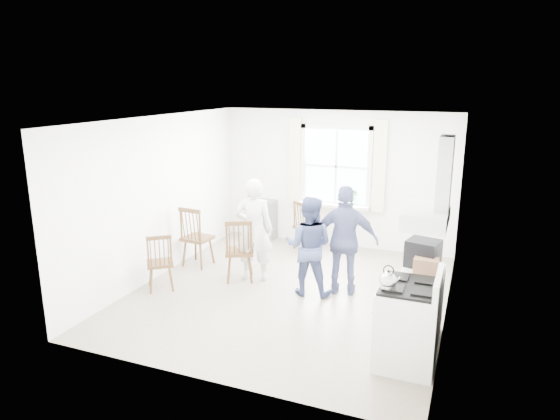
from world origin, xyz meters
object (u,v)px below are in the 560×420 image
Objects in this scene: gas_stove at (408,324)px; windsor_chair_b at (193,231)px; person_right at (345,241)px; windsor_chair_a at (239,244)px; person_left at (254,230)px; windsor_chair_c at (160,257)px; person_mid at (309,246)px; stereo_stack at (423,253)px; low_cabinet at (421,303)px.

gas_stove is 1.05× the size of windsor_chair_b.
windsor_chair_b is 2.68m from person_right.
windsor_chair_a is 0.62× the size of person_left.
person_left is at bearing 50.18° from windsor_chair_a.
person_right reaches higher than windsor_chair_c.
windsor_chair_b is (-3.82, 1.74, 0.17)m from gas_stove.
person_left is at bearing -17.64° from person_mid.
stereo_stack is 0.27× the size of person_right.
person_right is (0.50, 0.21, 0.08)m from person_mid.
stereo_stack is at bearing 145.83° from person_left.
stereo_stack reaches higher than windsor_chair_a.
person_left reaches higher than windsor_chair_a.
windsor_chair_c is at bearing -86.26° from windsor_chair_b.
gas_stove is 1.23× the size of windsor_chair_c.
person_mid is (1.15, -0.01, 0.12)m from windsor_chair_a.
person_mid is (-1.71, 0.72, 0.30)m from low_cabinet.
person_right is at bearing 20.39° from windsor_chair_c.
stereo_stack is 0.29× the size of person_mid.
person_left reaches higher than stereo_stack.
person_mid reaches higher than low_cabinet.
person_right is (-1.22, 0.93, 0.38)m from low_cabinet.
person_mid is 0.55m from person_right.
windsor_chair_c is (-0.95, -0.77, -0.08)m from windsor_chair_a.
windsor_chair_b is 2.20m from person_mid.
person_mid reaches higher than windsor_chair_a.
person_mid is at bearing 12.27° from person_right.
person_mid reaches higher than windsor_chair_c.
person_mid is at bearing 139.14° from gas_stove.
windsor_chair_b is at bearing 164.98° from low_cabinet.
windsor_chair_c is 2.79m from person_right.
stereo_stack is 2.82m from person_left.
windsor_chair_a reaches higher than low_cabinet.
windsor_chair_c is 0.55× the size of person_right.
gas_stove is 2.19m from person_mid.
low_cabinet is 1.88m from person_mid.
stereo_stack is at bearing 108.57° from low_cabinet.
windsor_chair_b is at bearing 155.46° from gas_stove.
stereo_stack is 3.83m from windsor_chair_c.
windsor_chair_c reaches higher than low_cabinet.
person_mid is at bearing 159.12° from stereo_stack.
stereo_stack is at bearing -12.90° from windsor_chair_a.
low_cabinet is at bearing -15.02° from windsor_chair_b.
person_left reaches higher than windsor_chair_c.
gas_stove reaches higher than low_cabinet.
person_mid reaches higher than windsor_chair_b.
windsor_chair_c is 0.61× the size of person_mid.
low_cabinet is at bearing 84.32° from gas_stove.
windsor_chair_a is at bearing 38.85° from windsor_chair_c.
gas_stove is 2.02m from person_right.
person_mid is (2.11, 0.76, 0.19)m from windsor_chair_c.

